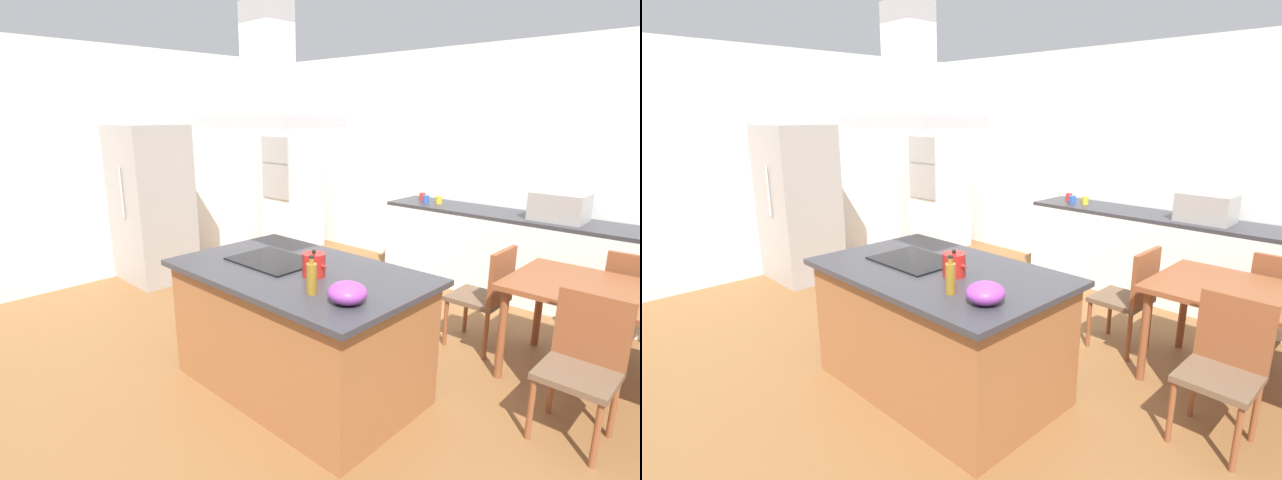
% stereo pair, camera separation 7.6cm
% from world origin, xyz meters
% --- Properties ---
extents(ground, '(16.00, 16.00, 0.00)m').
position_xyz_m(ground, '(0.00, 1.50, 0.00)').
color(ground, brown).
extents(wall_back, '(7.20, 0.10, 2.70)m').
position_xyz_m(wall_back, '(0.00, 3.25, 1.35)').
color(wall_back, white).
rests_on(wall_back, ground).
extents(wall_left, '(0.10, 8.80, 2.70)m').
position_xyz_m(wall_left, '(-3.45, 1.00, 1.35)').
color(wall_left, white).
rests_on(wall_left, ground).
extents(kitchen_island, '(1.77, 1.10, 0.90)m').
position_xyz_m(kitchen_island, '(0.00, 0.00, 0.45)').
color(kitchen_island, '#995B33').
rests_on(kitchen_island, ground).
extents(cooktop, '(0.60, 0.44, 0.01)m').
position_xyz_m(cooktop, '(-0.27, 0.00, 0.91)').
color(cooktop, black).
rests_on(cooktop, kitchen_island).
extents(tea_kettle, '(0.20, 0.15, 0.18)m').
position_xyz_m(tea_kettle, '(0.18, -0.02, 0.98)').
color(tea_kettle, '#B21E19').
rests_on(tea_kettle, kitchen_island).
extents(olive_oil_bottle, '(0.06, 0.06, 0.24)m').
position_xyz_m(olive_oil_bottle, '(0.39, -0.26, 1.00)').
color(olive_oil_bottle, olive).
rests_on(olive_oil_bottle, kitchen_island).
extents(mixing_bowl, '(0.23, 0.23, 0.13)m').
position_xyz_m(mixing_bowl, '(0.64, -0.23, 0.96)').
color(mixing_bowl, purple).
rests_on(mixing_bowl, kitchen_island).
extents(back_counter, '(2.78, 0.62, 0.90)m').
position_xyz_m(back_counter, '(0.27, 2.88, 0.45)').
color(back_counter, white).
rests_on(back_counter, ground).
extents(countertop_microwave, '(0.50, 0.38, 0.28)m').
position_xyz_m(countertop_microwave, '(0.75, 2.88, 1.04)').
color(countertop_microwave, '#9E9993').
rests_on(countertop_microwave, back_counter).
extents(coffee_mug_red, '(0.08, 0.08, 0.09)m').
position_xyz_m(coffee_mug_red, '(-0.86, 2.94, 0.95)').
color(coffee_mug_red, red).
rests_on(coffee_mug_red, back_counter).
extents(coffee_mug_blue, '(0.08, 0.08, 0.09)m').
position_xyz_m(coffee_mug_blue, '(-0.73, 2.82, 0.95)').
color(coffee_mug_blue, '#2D56B2').
rests_on(coffee_mug_blue, back_counter).
extents(coffee_mug_yellow, '(0.08, 0.08, 0.09)m').
position_xyz_m(coffee_mug_yellow, '(-0.58, 2.86, 0.95)').
color(coffee_mug_yellow, gold).
rests_on(coffee_mug_yellow, back_counter).
extents(wall_oven_stack, '(0.70, 0.66, 2.20)m').
position_xyz_m(wall_oven_stack, '(-2.90, 2.65, 1.10)').
color(wall_oven_stack, white).
rests_on(wall_oven_stack, ground).
extents(refrigerator, '(0.80, 0.73, 1.82)m').
position_xyz_m(refrigerator, '(-2.98, 0.48, 0.91)').
color(refrigerator, '#9E9993').
rests_on(refrigerator, ground).
extents(dining_table, '(1.40, 0.90, 0.75)m').
position_xyz_m(dining_table, '(1.62, 1.49, 0.67)').
color(dining_table, brown).
rests_on(dining_table, ground).
extents(chair_facing_island, '(0.42, 0.42, 0.89)m').
position_xyz_m(chair_facing_island, '(1.62, 0.83, 0.51)').
color(chair_facing_island, brown).
rests_on(chair_facing_island, ground).
extents(chair_facing_back_wall, '(0.42, 0.42, 0.89)m').
position_xyz_m(chair_facing_back_wall, '(1.62, 2.16, 0.51)').
color(chair_facing_back_wall, brown).
rests_on(chair_facing_back_wall, ground).
extents(chair_at_left_end, '(0.42, 0.42, 0.89)m').
position_xyz_m(chair_at_left_end, '(0.71, 1.49, 0.51)').
color(chair_at_left_end, brown).
rests_on(chair_at_left_end, ground).
extents(range_hood, '(0.90, 0.55, 0.78)m').
position_xyz_m(range_hood, '(-0.27, 0.00, 2.10)').
color(range_hood, '#ADADB2').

